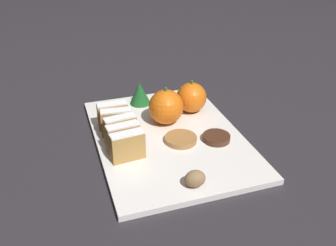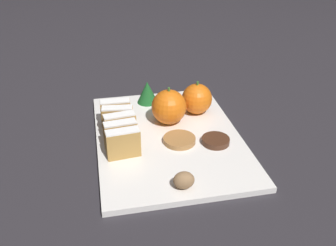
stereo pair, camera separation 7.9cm
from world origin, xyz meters
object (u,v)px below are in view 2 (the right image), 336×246
orange_near (197,99)px  walnut (184,180)px  orange_far (169,107)px  chocolate_cookie (216,141)px

orange_near → walnut: 0.28m
orange_far → chocolate_cookie: (0.08, -0.11, -0.03)m
orange_far → chocolate_cookie: 0.13m
orange_near → chocolate_cookie: (0.00, -0.14, -0.03)m
orange_near → walnut: orange_near is taller
orange_far → walnut: (-0.02, -0.23, -0.02)m
orange_near → orange_far: size_ratio=0.92×
walnut → orange_near: bearing=70.2°
orange_near → orange_far: (-0.07, -0.03, 0.00)m
chocolate_cookie → orange_far: bearing=126.3°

